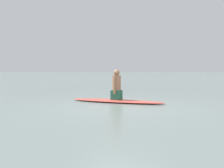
# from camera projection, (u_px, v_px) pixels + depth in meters

# --- Properties ---
(ground_plane) EXTENTS (400.00, 400.00, 0.00)m
(ground_plane) POSITION_uv_depth(u_px,v_px,m) (119.00, 107.00, 7.92)
(ground_plane) COLOR slate
(surfboard) EXTENTS (1.23, 3.44, 0.10)m
(surfboard) POSITION_uv_depth(u_px,v_px,m) (117.00, 101.00, 9.07)
(surfboard) COLOR #D84C3F
(surfboard) RESTS_ON ground
(person_paddler) EXTENTS (0.46, 0.38, 1.03)m
(person_paddler) POSITION_uv_depth(u_px,v_px,m) (117.00, 86.00, 9.04)
(person_paddler) COLOR #26664C
(person_paddler) RESTS_ON surfboard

